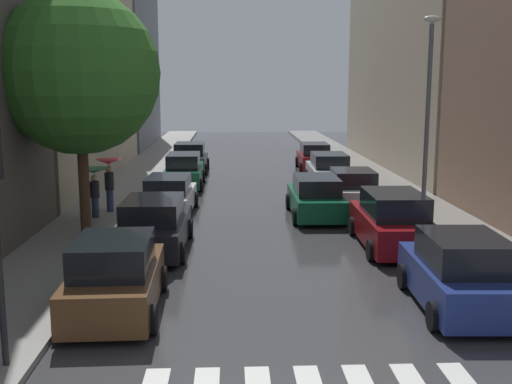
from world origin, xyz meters
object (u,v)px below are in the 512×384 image
object	(u,v)px
car_midroad	(316,198)
street_tree_left	(79,73)
parked_car_right_fourth	(329,170)
parked_car_left_second	(154,226)
lamp_post_right	(428,108)
parked_car_left_fifth	(190,158)
parked_car_right_third	(352,190)
pedestrian_by_kerb	(94,180)
parked_car_left_third	(169,196)
parked_car_left_fourth	(184,171)
pedestrian_foreground	(109,174)
parked_car_right_second	(392,222)
parked_car_right_nearest	(461,275)
parked_car_left_nearest	(115,278)
parked_car_right_fifth	(314,157)

from	to	relation	value
car_midroad	street_tree_left	size ratio (longest dim) A/B	0.57
parked_car_right_fourth	street_tree_left	world-z (taller)	street_tree_left
parked_car_left_second	lamp_post_right	world-z (taller)	lamp_post_right
street_tree_left	parked_car_left_fifth	bearing A→B (deg)	81.00
parked_car_left_fifth	parked_car_right_third	size ratio (longest dim) A/B	1.01
parked_car_left_fifth	pedestrian_by_kerb	size ratio (longest dim) A/B	2.16
parked_car_left_third	street_tree_left	xyz separation A→B (m)	(-2.46, -3.69, 4.78)
parked_car_left_fourth	pedestrian_foreground	xyz separation A→B (m)	(-2.45, -6.74, 0.86)
parked_car_left_third	parked_car_left_fourth	distance (m)	6.71
car_midroad	street_tree_left	distance (m)	10.01
parked_car_right_fourth	lamp_post_right	distance (m)	10.57
parked_car_right_second	street_tree_left	size ratio (longest dim) A/B	0.59
parked_car_left_third	parked_car_right_third	world-z (taller)	parked_car_right_third
parked_car_right_nearest	pedestrian_by_kerb	size ratio (longest dim) A/B	2.19
parked_car_left_third	pedestrian_by_kerb	distance (m)	3.06
parked_car_left_second	street_tree_left	world-z (taller)	street_tree_left
parked_car_left_nearest	parked_car_right_fourth	bearing A→B (deg)	-25.21
parked_car_left_nearest	parked_car_right_nearest	world-z (taller)	same
parked_car_left_second	parked_car_left_fifth	xyz separation A→B (m)	(-0.01, 17.67, 0.01)
parked_car_left_fourth	lamp_post_right	size ratio (longest dim) A/B	0.62
pedestrian_by_kerb	street_tree_left	size ratio (longest dim) A/B	0.24
parked_car_right_fourth	parked_car_left_fifth	bearing A→B (deg)	55.43
parked_car_right_second	car_midroad	world-z (taller)	parked_car_right_second
parked_car_right_fifth	parked_car_left_nearest	bearing A→B (deg)	163.02
parked_car_right_third	parked_car_left_fifth	bearing A→B (deg)	35.89
parked_car_right_nearest	pedestrian_by_kerb	distance (m)	14.24
parked_car_right_third	parked_car_right_fifth	bearing A→B (deg)	1.86
parked_car_left_second	parked_car_left_third	bearing A→B (deg)	1.38
street_tree_left	parked_car_left_fourth	bearing A→B (deg)	76.18
parked_car_left_third	street_tree_left	world-z (taller)	street_tree_left
parked_car_left_fourth	parked_car_right_fifth	size ratio (longest dim) A/B	1.06
parked_car_right_fourth	parked_car_right_nearest	bearing A→B (deg)	-177.96
pedestrian_foreground	lamp_post_right	distance (m)	12.39
parked_car_left_third	parked_car_right_nearest	size ratio (longest dim) A/B	1.05
parked_car_left_third	parked_car_left_fifth	world-z (taller)	parked_car_left_fifth
parked_car_left_fifth	parked_car_right_second	distance (m)	19.15
pedestrian_foreground	pedestrian_by_kerb	bearing A→B (deg)	-129.71
parked_car_right_fourth	parked_car_right_second	bearing A→B (deg)	-178.37
parked_car_left_fourth	parked_car_right_nearest	world-z (taller)	parked_car_right_nearest
parked_car_left_nearest	parked_car_left_fourth	size ratio (longest dim) A/B	0.91
parked_car_left_fifth	parked_car_right_fifth	bearing A→B (deg)	-85.48
parked_car_left_fourth	parked_car_left_fifth	size ratio (longest dim) A/B	1.11
parked_car_left_third	lamp_post_right	distance (m)	10.48
parked_car_left_fourth	parked_car_right_second	distance (m)	14.24
car_midroad	pedestrian_by_kerb	distance (m)	8.56
parked_car_left_fourth	parked_car_right_fifth	world-z (taller)	parked_car_left_fourth
parked_car_right_fifth	lamp_post_right	world-z (taller)	lamp_post_right
parked_car_right_nearest	car_midroad	size ratio (longest dim) A/B	0.92
parked_car_left_fourth	parked_car_right_second	size ratio (longest dim) A/B	0.96
parked_car_right_second	parked_car_right_third	bearing A→B (deg)	1.21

